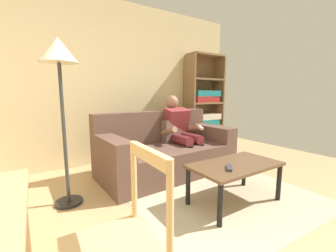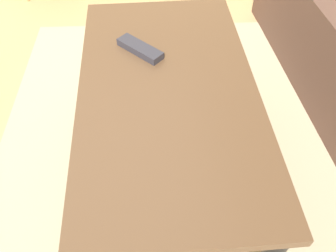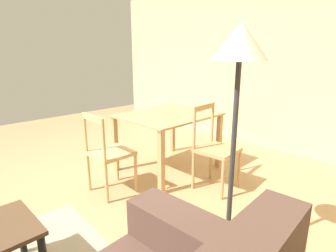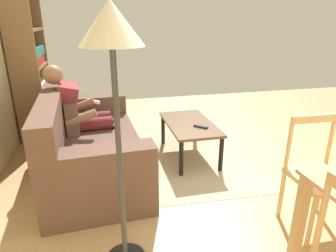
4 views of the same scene
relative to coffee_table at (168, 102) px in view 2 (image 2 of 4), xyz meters
The scene contains 4 objects.
ground_plane 1.43m from the coffee_table, 149.09° to the right, with size 8.15×8.15×0.00m, color tan.
coffee_table is the anchor object (origin of this frame).
tv_remote 0.21m from the coffee_table, 157.21° to the right, with size 0.05×0.17×0.02m, color #2D2D38.
area_rug 0.37m from the coffee_table, 90.00° to the right, with size 2.00×1.40×0.01m, color tan.
Camera 2 is at (1.94, 0.64, 1.16)m, focal length 37.07 mm.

